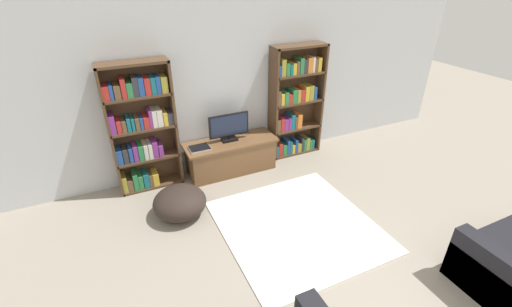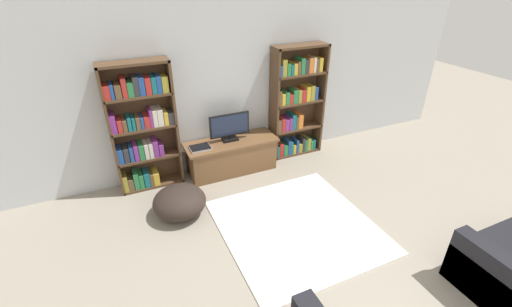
{
  "view_description": "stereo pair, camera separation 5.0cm",
  "coord_description": "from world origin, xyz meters",
  "px_view_note": "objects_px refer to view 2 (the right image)",
  "views": [
    {
      "loc": [
        -1.73,
        -0.54,
        2.92
      ],
      "look_at": [
        -0.02,
        3.1,
        0.7
      ],
      "focal_mm": 24.0,
      "sensor_mm": 36.0,
      "label": 1
    },
    {
      "loc": [
        -1.69,
        -0.56,
        2.92
      ],
      "look_at": [
        -0.02,
        3.1,
        0.7
      ],
      "focal_mm": 24.0,
      "sensor_mm": 36.0,
      "label": 2
    }
  ],
  "objects_px": {
    "tv_stand": "(232,156)",
    "beanbag_ottoman": "(180,202)",
    "bookshelf_left": "(142,128)",
    "laptop": "(200,148)",
    "bookshelf_right": "(295,104)",
    "television": "(230,127)"
  },
  "relations": [
    {
      "from": "tv_stand",
      "to": "laptop",
      "type": "xyz_separation_m",
      "value": [
        -0.51,
        -0.04,
        0.27
      ]
    },
    {
      "from": "tv_stand",
      "to": "beanbag_ottoman",
      "type": "bearing_deg",
      "value": -143.44
    },
    {
      "from": "tv_stand",
      "to": "television",
      "type": "relative_size",
      "value": 2.28
    },
    {
      "from": "tv_stand",
      "to": "beanbag_ottoman",
      "type": "xyz_separation_m",
      "value": [
        -1.02,
        -0.76,
        -0.07
      ]
    },
    {
      "from": "laptop",
      "to": "tv_stand",
      "type": "bearing_deg",
      "value": 4.73
    },
    {
      "from": "tv_stand",
      "to": "laptop",
      "type": "bearing_deg",
      "value": -175.27
    },
    {
      "from": "television",
      "to": "laptop",
      "type": "relative_size",
      "value": 2.06
    },
    {
      "from": "bookshelf_left",
      "to": "laptop",
      "type": "distance_m",
      "value": 0.87
    },
    {
      "from": "television",
      "to": "beanbag_ottoman",
      "type": "relative_size",
      "value": 0.91
    },
    {
      "from": "bookshelf_right",
      "to": "television",
      "type": "distance_m",
      "value": 1.22
    },
    {
      "from": "bookshelf_right",
      "to": "tv_stand",
      "type": "xyz_separation_m",
      "value": [
        -1.21,
        -0.14,
        -0.64
      ]
    },
    {
      "from": "beanbag_ottoman",
      "to": "television",
      "type": "bearing_deg",
      "value": 37.96
    },
    {
      "from": "television",
      "to": "beanbag_ottoman",
      "type": "xyz_separation_m",
      "value": [
        -1.02,
        -0.8,
        -0.56
      ]
    },
    {
      "from": "television",
      "to": "laptop",
      "type": "bearing_deg",
      "value": -170.9
    },
    {
      "from": "bookshelf_right",
      "to": "laptop",
      "type": "distance_m",
      "value": 1.76
    },
    {
      "from": "bookshelf_left",
      "to": "beanbag_ottoman",
      "type": "height_order",
      "value": "bookshelf_left"
    },
    {
      "from": "beanbag_ottoman",
      "to": "bookshelf_left",
      "type": "bearing_deg",
      "value": 104.87
    },
    {
      "from": "bookshelf_left",
      "to": "beanbag_ottoman",
      "type": "xyz_separation_m",
      "value": [
        0.24,
        -0.9,
        -0.74
      ]
    },
    {
      "from": "laptop",
      "to": "beanbag_ottoman",
      "type": "relative_size",
      "value": 0.44
    },
    {
      "from": "bookshelf_left",
      "to": "laptop",
      "type": "xyz_separation_m",
      "value": [
        0.75,
        -0.18,
        -0.39
      ]
    },
    {
      "from": "bookshelf_left",
      "to": "beanbag_ottoman",
      "type": "distance_m",
      "value": 1.19
    },
    {
      "from": "laptop",
      "to": "beanbag_ottoman",
      "type": "height_order",
      "value": "laptop"
    }
  ]
}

